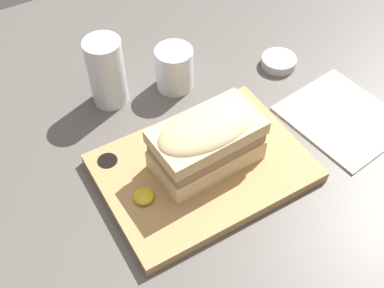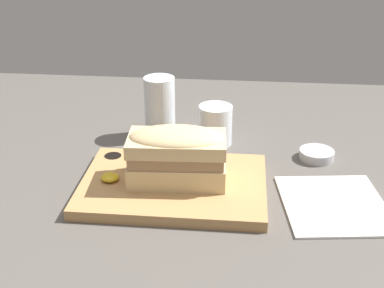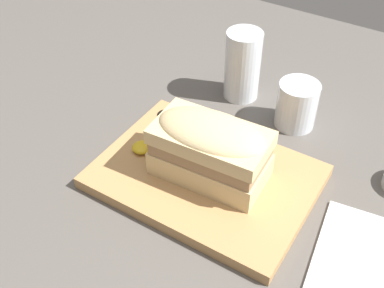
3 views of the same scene
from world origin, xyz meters
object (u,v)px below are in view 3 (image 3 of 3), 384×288
at_px(napkin, 380,273).
at_px(sandwich, 210,147).
at_px(water_glass, 242,69).
at_px(wine_glass, 296,107).
at_px(serving_board, 205,176).

bearing_deg(napkin, sandwich, 174.55).
distance_m(sandwich, water_glass, 0.23).
distance_m(wine_glass, napkin, 0.30).
bearing_deg(wine_glass, sandwich, -105.20).
height_order(water_glass, napkin, water_glass).
relative_size(serving_board, sandwich, 1.88).
height_order(sandwich, wine_glass, sandwich).
distance_m(water_glass, wine_glass, 0.12).
xyz_separation_m(water_glass, wine_glass, (0.11, -0.03, -0.02)).
relative_size(serving_board, water_glass, 2.47).
distance_m(water_glass, napkin, 0.41).
bearing_deg(napkin, serving_board, 174.89).
bearing_deg(water_glass, serving_board, -75.75).
bearing_deg(wine_glass, serving_board, -107.00).
xyz_separation_m(wine_glass, napkin, (0.21, -0.22, -0.03)).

